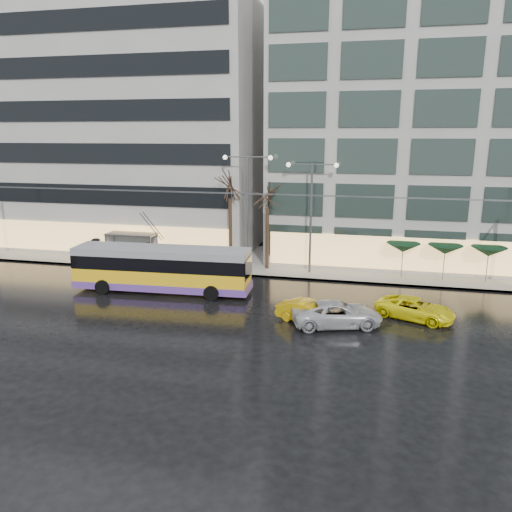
% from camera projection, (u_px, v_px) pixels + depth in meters
% --- Properties ---
extents(ground, '(140.00, 140.00, 0.00)m').
position_uv_depth(ground, '(175.00, 314.00, 30.73)').
color(ground, black).
rests_on(ground, ground).
extents(sidewalk, '(80.00, 10.00, 0.15)m').
position_uv_depth(sidewalk, '(257.00, 260.00, 43.53)').
color(sidewalk, gray).
rests_on(sidewalk, ground).
extents(kerb, '(80.00, 0.10, 0.15)m').
position_uv_depth(kerb, '(243.00, 275.00, 38.85)').
color(kerb, slate).
rests_on(kerb, ground).
extents(building_left, '(34.00, 14.00, 22.00)m').
position_uv_depth(building_left, '(91.00, 130.00, 49.49)').
color(building_left, '#9E9C97').
rests_on(building_left, sidewalk).
extents(building_right, '(32.00, 14.00, 25.00)m').
position_uv_depth(building_right, '(468.00, 111.00, 41.58)').
color(building_right, '#9E9C97').
rests_on(building_right, sidewalk).
extents(trolleybus, '(12.44, 4.98, 5.72)m').
position_uv_depth(trolleybus, '(162.00, 270.00, 34.69)').
color(trolleybus, yellow).
rests_on(trolleybus, ground).
extents(catenary, '(42.24, 5.12, 7.00)m').
position_uv_depth(catenary, '(226.00, 224.00, 37.01)').
color(catenary, '#595B60').
rests_on(catenary, ground).
extents(bus_shelter, '(4.20, 1.60, 2.51)m').
position_uv_depth(bus_shelter, '(129.00, 241.00, 42.18)').
color(bus_shelter, '#595B60').
rests_on(bus_shelter, sidewalk).
extents(street_lamp_near, '(3.96, 0.36, 9.03)m').
position_uv_depth(street_lamp_near, '(248.00, 197.00, 39.08)').
color(street_lamp_near, '#595B60').
rests_on(street_lamp_near, sidewalk).
extents(street_lamp_far, '(3.96, 0.36, 8.53)m').
position_uv_depth(street_lamp_far, '(311.00, 202.00, 38.07)').
color(street_lamp_far, '#595B60').
rests_on(street_lamp_far, sidewalk).
extents(tree_a, '(3.20, 3.20, 8.40)m').
position_uv_depth(tree_a, '(230.00, 182.00, 39.33)').
color(tree_a, black).
rests_on(tree_a, sidewalk).
extents(tree_b, '(3.20, 3.20, 7.70)m').
position_uv_depth(tree_b, '(267.00, 191.00, 39.04)').
color(tree_b, black).
rests_on(tree_b, sidewalk).
extents(parasol_a, '(2.50, 2.50, 2.65)m').
position_uv_depth(parasol_a, '(403.00, 248.00, 37.53)').
color(parasol_a, '#595B60').
rests_on(parasol_a, sidewalk).
extents(parasol_b, '(2.50, 2.50, 2.65)m').
position_uv_depth(parasol_b, '(445.00, 250.00, 36.88)').
color(parasol_b, '#595B60').
rests_on(parasol_b, sidewalk).
extents(parasol_c, '(2.50, 2.50, 2.65)m').
position_uv_depth(parasol_c, '(489.00, 252.00, 36.24)').
color(parasol_c, '#595B60').
rests_on(parasol_c, sidewalk).
extents(taxi_b, '(4.09, 2.53, 1.27)m').
position_uv_depth(taxi_b, '(309.00, 312.00, 29.21)').
color(taxi_b, '#D19F0B').
rests_on(taxi_b, ground).
extents(taxi_c, '(5.03, 3.66, 1.27)m').
position_uv_depth(taxi_c, '(415.00, 309.00, 29.76)').
color(taxi_c, '#FFF00D').
rests_on(taxi_c, ground).
extents(sedan_silver, '(5.65, 3.79, 1.44)m').
position_uv_depth(sedan_silver, '(337.00, 314.00, 28.70)').
color(sedan_silver, '#BABBBF').
rests_on(sedan_silver, ground).
extents(pedestrian_a, '(1.00, 1.01, 2.19)m').
position_uv_depth(pedestrian_a, '(155.00, 250.00, 40.43)').
color(pedestrian_a, black).
rests_on(pedestrian_a, sidewalk).
extents(pedestrian_b, '(0.88, 0.70, 1.75)m').
position_uv_depth(pedestrian_b, '(149.00, 252.00, 42.19)').
color(pedestrian_b, black).
rests_on(pedestrian_b, sidewalk).
extents(pedestrian_c, '(1.07, 0.87, 2.11)m').
position_uv_depth(pedestrian_c, '(97.00, 249.00, 42.21)').
color(pedestrian_c, black).
rests_on(pedestrian_c, sidewalk).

